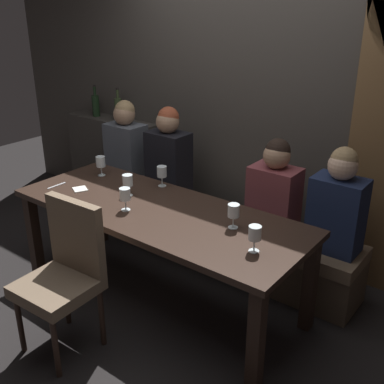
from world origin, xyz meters
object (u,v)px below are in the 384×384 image
(diner_far_end, at_px, (274,189))
(wine_bottle_dark_red, at_px, (96,105))
(banquette_bench, at_px, (214,236))
(wine_glass_near_left, at_px, (101,162))
(wine_glass_near_right, at_px, (128,181))
(wine_glass_far_left, at_px, (234,212))
(wine_glass_center_front, at_px, (255,234))
(chair_near_side, at_px, (65,268))
(diner_bearded, at_px, (168,156))
(fork_on_table, at_px, (57,186))
(wine_glass_end_left, at_px, (125,195))
(diner_redhead, at_px, (126,146))
(dining_table, at_px, (158,220))
(wine_bottle_pale_label, at_px, (118,108))
(diner_near_end, at_px, (338,203))
(wine_glass_far_right, at_px, (162,172))

(diner_far_end, distance_m, wine_bottle_dark_red, 2.33)
(wine_bottle_dark_red, bearing_deg, banquette_bench, -10.30)
(diner_far_end, relative_size, wine_glass_near_left, 4.47)
(wine_bottle_dark_red, xyz_separation_m, wine_glass_near_left, (0.94, -0.80, -0.21))
(diner_far_end, height_order, wine_glass_near_left, diner_far_end)
(wine_glass_near_right, relative_size, wine_glass_far_left, 1.00)
(diner_far_end, distance_m, wine_glass_center_front, 0.87)
(chair_near_side, height_order, diner_bearded, diner_bearded)
(wine_glass_far_left, distance_m, fork_on_table, 1.52)
(diner_far_end, relative_size, wine_bottle_dark_red, 2.25)
(wine_glass_end_left, bearing_deg, diner_redhead, 134.84)
(dining_table, height_order, banquette_bench, dining_table)
(diner_redhead, xyz_separation_m, wine_bottle_pale_label, (-0.41, 0.32, 0.24))
(chair_near_side, height_order, diner_far_end, diner_far_end)
(banquette_bench, bearing_deg, fork_on_table, -136.55)
(banquette_bench, xyz_separation_m, diner_far_end, (0.54, 0.01, 0.57))
(dining_table, relative_size, wine_glass_end_left, 13.41)
(wine_glass_center_front, bearing_deg, wine_glass_near_right, 172.84)
(fork_on_table, bearing_deg, wine_bottle_dark_red, 125.37)
(banquette_bench, height_order, diner_far_end, diner_far_end)
(diner_bearded, relative_size, diner_far_end, 1.12)
(wine_bottle_dark_red, relative_size, wine_glass_end_left, 1.99)
(diner_far_end, height_order, wine_glass_end_left, diner_far_end)
(chair_near_side, distance_m, wine_glass_center_front, 1.19)
(dining_table, bearing_deg, chair_near_side, -100.38)
(diner_near_end, distance_m, wine_glass_center_front, 0.84)
(chair_near_side, distance_m, diner_redhead, 1.73)
(diner_bearded, height_order, wine_bottle_dark_red, wine_bottle_dark_red)
(wine_glass_end_left, bearing_deg, banquette_bench, 79.41)
(diner_far_end, relative_size, wine_glass_near_right, 4.47)
(diner_redhead, height_order, wine_glass_near_left, diner_redhead)
(banquette_bench, height_order, wine_glass_near_left, wine_glass_near_left)
(banquette_bench, height_order, fork_on_table, fork_on_table)
(chair_near_side, xyz_separation_m, diner_near_end, (1.15, 1.44, 0.25))
(wine_glass_far_left, relative_size, wine_glass_near_left, 1.00)
(fork_on_table, bearing_deg, wine_glass_far_right, 37.62)
(diner_near_end, xyz_separation_m, fork_on_table, (-1.93, -0.88, -0.06))
(diner_redhead, xyz_separation_m, diner_far_end, (1.57, -0.02, -0.04))
(diner_bearded, bearing_deg, banquette_bench, -2.47)
(banquette_bench, xyz_separation_m, wine_glass_center_front, (0.84, -0.80, 0.63))
(diner_bearded, bearing_deg, wine_glass_near_left, -120.64)
(dining_table, distance_m, wine_glass_far_left, 0.62)
(wine_bottle_dark_red, bearing_deg, wine_glass_near_left, -40.46)
(banquette_bench, height_order, chair_near_side, chair_near_side)
(wine_bottle_pale_label, xyz_separation_m, wine_glass_near_left, (0.64, -0.83, -0.21))
(banquette_bench, bearing_deg, wine_glass_end_left, -100.59)
(dining_table, bearing_deg, wine_glass_end_left, -136.50)
(wine_bottle_dark_red, height_order, wine_glass_near_left, wine_bottle_dark_red)
(banquette_bench, height_order, diner_redhead, diner_redhead)
(dining_table, xyz_separation_m, diner_far_end, (0.54, 0.71, 0.14))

